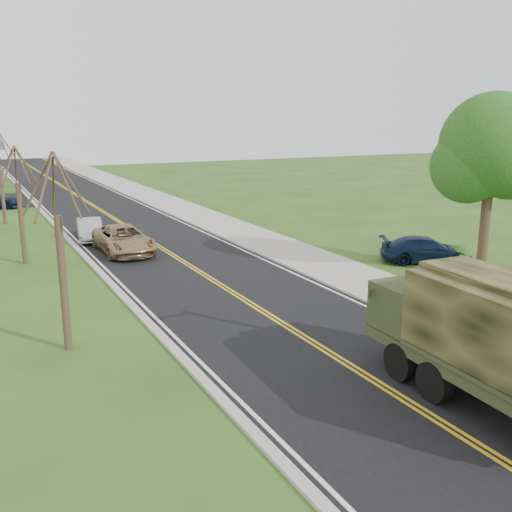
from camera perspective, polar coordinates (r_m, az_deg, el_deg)
ground at (r=13.87m, az=22.21°, el=-17.76°), size 160.00×160.00×0.00m
road at (r=48.79m, az=-16.07°, el=4.93°), size 8.00×120.00×0.01m
curb_right at (r=49.75m, az=-11.38°, el=5.42°), size 0.30×120.00×0.12m
sidewalk_right at (r=50.26m, az=-9.46°, el=5.57°), size 3.20×120.00×0.10m
curb_left at (r=48.15m, az=-20.92°, el=4.50°), size 0.30×120.00×0.10m
leafy_tree at (r=26.87m, az=22.50°, el=9.46°), size 4.83×4.50×8.10m
bare_tree_a at (r=18.06m, az=-18.84°, el=-1.09°), size 1.93×2.26×6.08m
bare_tree_b at (r=29.80m, az=-22.48°, el=3.92°), size 1.83×2.14×5.73m
bare_tree_c at (r=41.64m, az=-24.12°, el=6.69°), size 2.04×2.39×6.42m
military_truck at (r=15.00m, az=22.67°, el=-7.19°), size 2.67×6.87×3.37m
suv_champagne at (r=30.93m, az=-13.10°, el=1.62°), size 2.44×5.20×1.44m
sedan_silver at (r=34.68m, az=-16.29°, el=2.56°), size 1.85×3.97×1.26m
pickup_navy at (r=29.36m, az=16.62°, el=0.60°), size 4.72×3.71×1.28m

